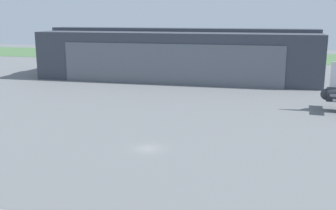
{
  "coord_description": "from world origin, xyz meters",
  "views": [
    {
      "loc": [
        19.41,
        -67.18,
        24.05
      ],
      "look_at": [
        0.01,
        15.84,
        4.65
      ],
      "focal_mm": 43.13,
      "sensor_mm": 36.0,
      "label": 1
    }
  ],
  "objects": [
    {
      "name": "ground_plane",
      "position": [
        0.0,
        0.0,
        0.0
      ],
      "size": [
        440.0,
        440.0,
        0.0
      ],
      "primitive_type": "plane",
      "color": "slate"
    },
    {
      "name": "maintenance_hangar",
      "position": [
        -11.47,
        84.01,
        8.87
      ],
      "size": [
        101.02,
        34.58,
        18.66
      ],
      "color": "#383D47",
      "rests_on": "ground_plane"
    },
    {
      "name": "grass_field_strip",
      "position": [
        0.0,
        164.99,
        0.04
      ],
      "size": [
        440.0,
        56.0,
        0.08
      ],
      "primitive_type": "cube",
      "color": "#476C41",
      "rests_on": "ground_plane"
    }
  ]
}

